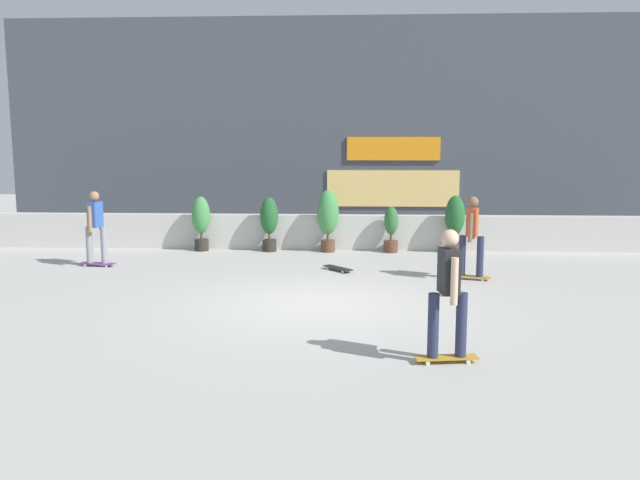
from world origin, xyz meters
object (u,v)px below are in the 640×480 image
at_px(skateboard_near_camera, 338,268).
at_px(skater_far_left, 472,234).
at_px(skater_mid_plaza, 448,290).
at_px(skater_foreground, 96,225).
at_px(potted_plant_0, 201,220).
at_px(potted_plant_4, 455,220).
at_px(potted_plant_3, 391,229).
at_px(potted_plant_2, 328,216).
at_px(potted_plant_1, 269,221).

bearing_deg(skateboard_near_camera, skater_far_left, -15.85).
height_order(skater_mid_plaza, skater_foreground, same).
bearing_deg(skater_foreground, potted_plant_0, 51.09).
height_order(skater_far_left, skateboard_near_camera, skater_far_left).
bearing_deg(potted_plant_0, potted_plant_4, 0.00).
height_order(skater_far_left, skater_mid_plaza, same).
relative_size(potted_plant_0, skater_mid_plaza, 0.83).
bearing_deg(skater_foreground, skater_mid_plaza, -41.60).
bearing_deg(skateboard_near_camera, skater_foreground, 177.35).
height_order(potted_plant_4, skater_far_left, skater_far_left).
height_order(potted_plant_3, skater_foreground, skater_foreground).
xyz_separation_m(potted_plant_0, potted_plant_4, (6.48, 0.00, 0.04)).
relative_size(potted_plant_2, skater_mid_plaza, 0.93).
xyz_separation_m(potted_plant_0, skateboard_near_camera, (3.60, -2.54, -0.74)).
relative_size(skater_far_left, skater_mid_plaza, 1.00).
bearing_deg(skater_mid_plaza, potted_plant_1, 111.60).
bearing_deg(skater_foreground, skateboard_near_camera, -2.65).
bearing_deg(potted_plant_3, potted_plant_1, 180.00).
height_order(potted_plant_0, potted_plant_4, potted_plant_4).
xyz_separation_m(potted_plant_1, skater_far_left, (4.55, -3.31, 0.15)).
bearing_deg(potted_plant_1, potted_plant_0, 180.00).
height_order(skater_mid_plaza, skateboard_near_camera, skater_mid_plaza).
distance_m(potted_plant_2, skater_foreground, 5.60).
distance_m(potted_plant_3, potted_plant_4, 1.62).
xyz_separation_m(potted_plant_3, potted_plant_4, (1.60, 0.00, 0.23)).
bearing_deg(skater_far_left, skater_foreground, 172.85).
bearing_deg(skater_far_left, skater_mid_plaza, -103.08).
distance_m(potted_plant_4, skater_far_left, 3.31).
bearing_deg(skateboard_near_camera, potted_plant_3, 63.18).
bearing_deg(potted_plant_1, skater_foreground, -147.68).
relative_size(potted_plant_4, skater_far_left, 0.86).
height_order(potted_plant_1, skater_mid_plaza, skater_mid_plaza).
relative_size(potted_plant_0, skater_foreground, 0.83).
height_order(potted_plant_0, skater_mid_plaza, skater_mid_plaza).
xyz_separation_m(potted_plant_1, skateboard_near_camera, (1.83, -2.54, -0.73)).
height_order(potted_plant_3, skater_far_left, skater_far_left).
bearing_deg(potted_plant_3, potted_plant_0, 180.00).
distance_m(potted_plant_0, potted_plant_3, 4.88).
xyz_separation_m(potted_plant_0, potted_plant_3, (4.88, 0.00, -0.19)).
distance_m(skater_far_left, skater_foreground, 8.23).
distance_m(potted_plant_0, skater_far_left, 7.13).
height_order(potted_plant_4, skater_foreground, skater_foreground).
bearing_deg(potted_plant_3, skater_mid_plaza, -88.38).
height_order(potted_plant_2, potted_plant_3, potted_plant_2).
bearing_deg(potted_plant_2, potted_plant_1, -180.00).
xyz_separation_m(skater_mid_plaza, skateboard_near_camera, (-1.52, 5.93, -0.88)).
bearing_deg(potted_plant_3, potted_plant_2, 180.00).
height_order(potted_plant_0, skater_far_left, skater_far_left).
bearing_deg(potted_plant_3, skater_far_left, -66.51).
xyz_separation_m(potted_plant_2, potted_plant_3, (1.61, -0.00, -0.32)).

